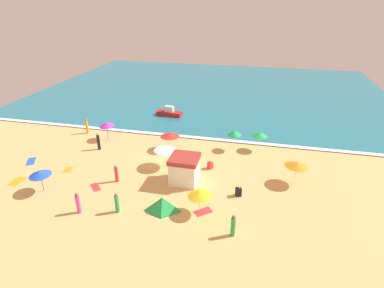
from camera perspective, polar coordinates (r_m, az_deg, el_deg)
The scene contains 27 objects.
ground_plane at distance 32.13m, azimuth -4.34°, elevation -3.19°, with size 60.00×60.00×0.00m, color #E5B26B.
ocean_water at distance 57.60m, azimuth 3.92°, elevation 10.00°, with size 60.00×44.00×0.10m, color teal.
wave_breaker_foam at distance 37.51m, azimuth -1.54°, elevation 1.45°, with size 57.00×0.70×0.01m, color white.
lifeguard_cabana at distance 28.06m, azimuth -1.38°, elevation -4.62°, with size 2.57×2.55×2.56m.
beach_umbrella_0 at distance 33.94m, azimuth 7.79°, elevation 2.03°, with size 2.14×2.13×2.29m.
beach_umbrella_1 at distance 29.46m, azimuth -26.21°, elevation -4.81°, with size 2.66×2.66×2.09m.
beach_umbrella_2 at distance 30.38m, azimuth -4.92°, elevation -0.85°, with size 3.24×3.24×2.20m.
beach_umbrella_3 at distance 24.02m, azimuth 1.41°, elevation -9.06°, with size 2.17×2.15×2.05m.
beach_umbrella_4 at distance 37.50m, azimuth -15.43°, elevation 3.52°, with size 2.35×2.36×2.24m.
beach_umbrella_5 at distance 29.10m, azimuth 18.70°, elevation -3.59°, with size 2.93×2.93×2.19m.
beach_umbrella_6 at distance 33.85m, azimuth -4.09°, elevation 1.71°, with size 2.78×2.78×1.98m.
beach_umbrella_7 at distance 34.43m, azimuth 12.35°, elevation 1.76°, with size 2.05×2.04×2.11m.
beach_tent at distance 24.86m, azimuth -5.45°, elevation -10.98°, with size 2.42×1.79×1.31m.
beachgoer_0 at distance 30.65m, azimuth 3.37°, elevation -3.85°, with size 0.61×0.61×0.92m.
beachgoer_1 at distance 35.67m, azimuth -16.81°, elevation 0.39°, with size 0.45×0.45×1.90m.
beachgoer_2 at distance 40.42m, azimuth -18.78°, elevation 3.16°, with size 0.42×0.42×1.94m.
beachgoer_3 at distance 26.06m, azimuth -20.21°, elevation -10.19°, with size 0.37×0.37×1.79m.
beachgoer_4 at distance 22.68m, azimuth 7.56°, elevation -14.73°, with size 0.46×0.46×1.74m.
beachgoer_5 at distance 25.30m, azimuth -13.63°, elevation -10.57°, with size 0.47×0.47×1.69m.
beachgoer_6 at distance 29.14m, azimuth -13.73°, elevation -5.23°, with size 0.43×0.43×1.75m.
beachgoer_7 at distance 26.93m, azimuth 8.54°, elevation -8.64°, with size 0.60×0.60×0.95m.
beach_towel_0 at distance 25.09m, azimuth 2.04°, elevation -12.33°, with size 1.60×1.53×0.01m.
beach_towel_1 at distance 32.94m, azimuth -29.49°, elevation -6.00°, with size 1.02×1.47×0.01m.
beach_towel_2 at distance 29.22m, azimuth -17.35°, elevation -7.57°, with size 1.45×1.43×0.01m.
beach_towel_3 at distance 32.90m, azimuth -21.83°, elevation -4.39°, with size 0.85×1.11×0.01m.
beach_towel_4 at distance 36.11m, azimuth -27.49°, elevation -2.83°, with size 1.49×1.87×0.01m.
small_boat_0 at distance 44.27m, azimuth -4.19°, elevation 5.83°, with size 3.67×1.56×1.35m.
Camera 1 is at (8.69, -26.84, 15.39)m, focal length 29.01 mm.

